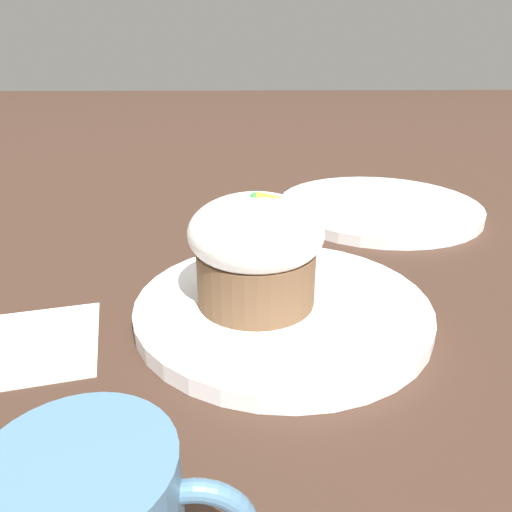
% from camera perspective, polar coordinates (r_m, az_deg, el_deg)
% --- Properties ---
extents(ground_plane, '(4.00, 4.00, 0.00)m').
position_cam_1_polar(ground_plane, '(0.44, 2.99, -6.78)').
color(ground_plane, '#3D281E').
extents(dessert_plate, '(0.25, 0.25, 0.01)m').
position_cam_1_polar(dessert_plate, '(0.44, 3.01, -5.94)').
color(dessert_plate, white).
rests_on(dessert_plate, ground_plane).
extents(carrot_cake, '(0.11, 0.11, 0.10)m').
position_cam_1_polar(carrot_cake, '(0.41, 0.00, 0.75)').
color(carrot_cake, brown).
rests_on(carrot_cake, dessert_plate).
extents(spoon, '(0.12, 0.06, 0.01)m').
position_cam_1_polar(spoon, '(0.43, 6.08, -5.00)').
color(spoon, '#B7B7BC').
rests_on(spoon, dessert_plate).
extents(side_plate, '(0.27, 0.27, 0.01)m').
position_cam_1_polar(side_plate, '(0.72, 13.83, 5.44)').
color(side_plate, white).
rests_on(side_plate, ground_plane).
extents(paper_napkin, '(0.15, 0.14, 0.00)m').
position_cam_1_polar(paper_napkin, '(0.44, -26.17, -9.29)').
color(paper_napkin, white).
rests_on(paper_napkin, ground_plane).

